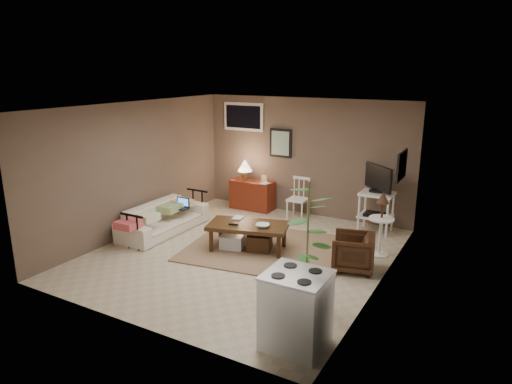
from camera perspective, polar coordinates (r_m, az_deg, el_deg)
The scene contains 20 objects.
floor at distance 7.61m, azimuth -1.66°, elevation -7.67°, with size 5.00×5.00×0.00m, color #C1B293.
art_back at distance 9.57m, azimuth 3.10°, elevation 6.12°, with size 0.50×0.03×0.60m, color black.
art_right at distance 7.34m, azimuth 17.77°, elevation 3.16°, with size 0.03×0.60×0.45m, color black.
window at distance 9.93m, azimuth -1.58°, elevation 9.38°, with size 0.96×0.03×0.60m, color white.
rug at distance 7.77m, azimuth 1.38°, elevation -7.08°, with size 2.60×2.08×0.02m, color #81624B.
coffee_table at distance 7.63m, azimuth -1.06°, elevation -5.37°, with size 1.44×1.01×0.50m.
sofa at distance 8.61m, azimuth -11.50°, elevation -2.65°, with size 1.86×0.54×0.73m, color silver.
sofa_pillows at distance 8.40m, azimuth -12.24°, elevation -2.55°, with size 0.36×1.77×0.13m, color beige, non-canonical shape.
sofa_end_rails at distance 8.56m, azimuth -10.93°, elevation -3.09°, with size 0.50×1.86×0.63m, color black, non-canonical shape.
laptop at distance 8.70m, azimuth -9.27°, elevation -1.61°, with size 0.29×0.21×0.19m.
red_console at distance 9.85m, azimuth -0.55°, elevation -0.00°, with size 0.93×0.41×1.08m.
spindle_chair at distance 9.28m, azimuth 5.29°, elevation -0.93°, with size 0.38×0.38×0.83m.
tv_stand at distance 8.66m, azimuth 14.85°, elevation -0.64°, with size 0.61×0.53×1.26m.
side_table at distance 7.56m, azimuth 15.44°, elevation -3.00°, with size 0.40×0.40×1.08m.
armchair at distance 7.07m, azimuth 12.06°, elevation -7.15°, with size 0.60×0.56×0.62m, color black.
potted_plant at distance 5.73m, azimuth 6.46°, elevation -6.11°, with size 0.42×0.42×1.67m.
stove at distance 5.11m, azimuth 5.03°, elevation -14.49°, with size 0.67×0.62×0.87m.
bowl at distance 7.38m, azimuth 0.85°, elevation -3.61°, with size 0.22×0.05×0.22m, color #3B2510.
book_table at distance 7.85m, azimuth -2.80°, elevation -2.46°, with size 0.16×0.02×0.22m, color #3B2510.
book_console at distance 9.54m, azimuth 0.78°, elevation 1.70°, with size 0.16×0.02×0.21m, color #3B2510.
Camera 1 is at (3.63, -6.00, 2.96)m, focal length 32.00 mm.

